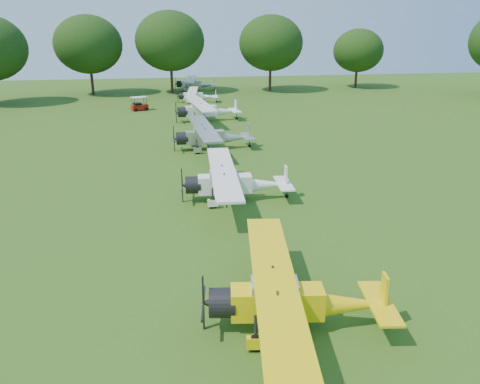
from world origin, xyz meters
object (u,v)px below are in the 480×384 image
object	(u,v)px
aircraft_5	(206,109)
aircraft_4	(211,135)
aircraft_3	(233,181)
aircraft_7	(194,83)
aircraft_6	(196,95)
golf_cart	(139,106)
aircraft_2	(292,297)

from	to	relation	value
aircraft_5	aircraft_4	bearing A→B (deg)	-99.73
aircraft_3	aircraft_7	xyz separation A→B (m)	(1.30, 53.28, -0.00)
aircraft_6	golf_cart	size ratio (longest dim) A/B	3.98
aircraft_2	aircraft_7	bearing A→B (deg)	96.77
aircraft_7	aircraft_6	bearing A→B (deg)	-86.83
aircraft_5	aircraft_6	distance (m)	14.06
aircraft_2	golf_cart	xyz separation A→B (m)	(-7.39, 48.54, -0.71)
aircraft_5	aircraft_6	size ratio (longest dim) A/B	1.29
aircraft_2	aircraft_3	xyz separation A→B (m)	(-0.12, 13.68, 0.00)
aircraft_3	golf_cart	size ratio (longest dim) A/B	4.80
aircraft_3	aircraft_4	size ratio (longest dim) A/B	0.98
aircraft_2	aircraft_5	bearing A→B (deg)	96.96
golf_cart	aircraft_4	bearing A→B (deg)	-92.83
aircraft_7	aircraft_5	bearing A→B (deg)	-85.22
aircraft_2	aircraft_6	distance (m)	54.08
aircraft_5	aircraft_6	xyz separation A→B (m)	(-0.05, 14.06, -0.31)
aircraft_2	aircraft_3	distance (m)	13.68
aircraft_3	aircraft_2	bearing A→B (deg)	-86.27
aircraft_2	aircraft_4	size ratio (longest dim) A/B	0.98
aircraft_3	golf_cart	world-z (taller)	aircraft_3
aircraft_2	aircraft_7	distance (m)	66.97
aircraft_2	aircraft_6	world-z (taller)	aircraft_2
aircraft_5	aircraft_7	world-z (taller)	aircraft_5
aircraft_2	aircraft_4	world-z (taller)	aircraft_4
aircraft_6	aircraft_7	bearing A→B (deg)	93.64
aircraft_5	golf_cart	bearing A→B (deg)	126.56
aircraft_3	aircraft_5	distance (m)	26.35
aircraft_5	golf_cart	world-z (taller)	aircraft_5
aircraft_3	aircraft_5	size ratio (longest dim) A/B	0.94
golf_cart	aircraft_2	bearing A→B (deg)	-102.56
aircraft_4	golf_cart	size ratio (longest dim) A/B	4.91
aircraft_5	aircraft_6	bearing A→B (deg)	83.69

